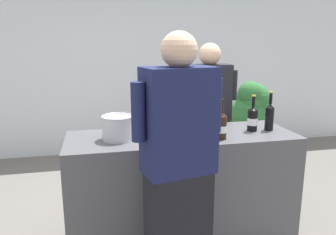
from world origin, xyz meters
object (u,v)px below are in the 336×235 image
wine_bottle_2 (155,119)px  wine_bottle_5 (222,125)px  wine_bottle_1 (201,120)px  wine_bottle_6 (270,116)px  wine_bottle_0 (253,119)px  wine_bottle_4 (189,116)px  ice_bucket (118,127)px  potted_shrub (248,113)px  person_server (208,128)px  person_guest (178,181)px  wine_bottle_3 (204,117)px  wine_glass (176,127)px

wine_bottle_2 → wine_bottle_5: bearing=-26.0°
wine_bottle_1 → wine_bottle_6: size_ratio=0.99×
wine_bottle_0 → wine_bottle_4: 0.54m
wine_bottle_2 → wine_bottle_4: 0.34m
ice_bucket → potted_shrub: size_ratio=0.20×
wine_bottle_1 → person_server: 0.75m
wine_bottle_2 → person_guest: size_ratio=0.19×
wine_bottle_2 → wine_bottle_0: bearing=-4.2°
person_server → potted_shrub: size_ratio=1.39×
wine_bottle_3 → wine_bottle_5: wine_bottle_3 is taller
wine_bottle_3 → wine_bottle_4: same height
wine_bottle_1 → ice_bucket: bearing=179.8°
wine_bottle_3 → wine_bottle_5: bearing=-74.8°
ice_bucket → wine_bottle_5: bearing=-11.4°
wine_bottle_6 → ice_bucket: 1.29m
wine_glass → wine_bottle_2: bearing=117.1°
wine_bottle_0 → wine_bottle_1: bearing=-177.9°
wine_bottle_0 → wine_bottle_2: size_ratio=0.93×
wine_bottle_1 → person_guest: person_guest is taller
wine_glass → potted_shrub: bearing=48.8°
wine_glass → person_server: 0.99m
person_server → wine_bottle_2: bearing=-139.1°
wine_bottle_4 → wine_bottle_5: bearing=-65.7°
wine_bottle_1 → person_server: size_ratio=0.20×
wine_bottle_6 → potted_shrub: 1.51m
wine_bottle_1 → potted_shrub: (1.12, 1.40, -0.29)m
wine_bottle_5 → potted_shrub: (1.00, 1.56, -0.27)m
wine_glass → wine_bottle_6: bearing=10.3°
wine_bottle_1 → ice_bucket: size_ratio=1.36×
wine_bottle_0 → person_server: person_server is taller
wine_bottle_4 → wine_bottle_0: bearing=-19.3°
wine_bottle_6 → wine_bottle_0: bearing=175.6°
wine_bottle_6 → ice_bucket: wine_bottle_6 is taller
wine_bottle_1 → wine_bottle_4: (-0.04, 0.19, -0.01)m
wine_bottle_2 → person_server: 0.91m
wine_bottle_3 → wine_bottle_2: bearing=-179.6°
wine_bottle_2 → person_guest: bearing=-89.2°
wine_bottle_0 → wine_bottle_4: bearing=160.7°
ice_bucket → person_guest: 0.75m
wine_bottle_5 → wine_bottle_1: bearing=127.2°
wine_bottle_4 → person_guest: size_ratio=0.19×
wine_bottle_5 → wine_bottle_6: 0.52m
wine_bottle_5 → ice_bucket: (-0.79, 0.16, -0.01)m
wine_bottle_3 → wine_glass: wine_bottle_3 is taller
wine_bottle_1 → wine_glass: bearing=-148.4°
wine_bottle_0 → person_server: bearing=105.4°
wine_bottle_1 → person_guest: size_ratio=0.19×
person_server → wine_bottle_6: bearing=-63.3°
wine_bottle_5 → potted_shrub: size_ratio=0.26×
wine_bottle_1 → wine_bottle_5: (0.12, -0.16, -0.01)m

